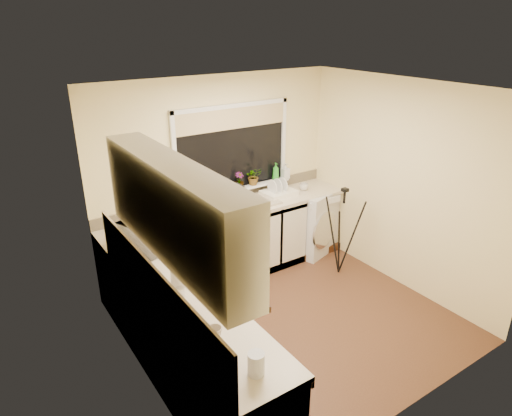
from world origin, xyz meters
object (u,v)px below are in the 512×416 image
object	(u,v)px
plant_a	(193,189)
soap_bottle_green	(276,171)
steel_jar	(180,294)
microwave	(146,236)
plant_b	(215,184)
glass_jug	(256,364)
kettle	(179,277)
tripod	(342,232)
plant_d	(254,176)
cup_back	(304,187)
laptop	(200,211)
dish_rack	(279,193)
soap_bottle_clear	(285,171)
cup_left	(215,333)
washing_machine	(309,220)
plant_c	(239,180)

from	to	relation	value
plant_a	soap_bottle_green	size ratio (longest dim) A/B	1.00
steel_jar	microwave	world-z (taller)	microwave
microwave	plant_a	size ratio (longest dim) A/B	2.19
plant_b	microwave	bearing A→B (deg)	-151.35
glass_jug	plant_a	bearing A→B (deg)	71.20
kettle	tripod	size ratio (longest dim) A/B	0.17
microwave	steel_jar	bearing A→B (deg)	153.03
kettle	plant_a	distance (m)	1.71
plant_a	plant_d	xyz separation A→B (m)	(0.86, 0.00, 0.00)
plant_d	cup_back	size ratio (longest dim) A/B	1.91
laptop	dish_rack	size ratio (longest dim) A/B	1.05
dish_rack	plant_b	size ratio (longest dim) A/B	1.78
cup_back	microwave	bearing A→B (deg)	-170.10
soap_bottle_clear	dish_rack	bearing A→B (deg)	-145.09
laptop	cup_left	bearing A→B (deg)	-133.63
washing_machine	soap_bottle_green	xyz separation A→B (m)	(-0.40, 0.25, 0.72)
plant_b	soap_bottle_clear	bearing A→B (deg)	-0.90
cup_left	plant_c	bearing A→B (deg)	54.24
tripod	plant_b	xyz separation A→B (m)	(-1.25, 0.95, 0.59)
plant_d	cup_left	world-z (taller)	plant_d
steel_jar	plant_b	size ratio (longest dim) A/B	0.45
washing_machine	glass_jug	bearing A→B (deg)	-152.65
washing_machine	soap_bottle_green	bearing A→B (deg)	131.42
microwave	plant_a	distance (m)	1.06
plant_d	soap_bottle_clear	world-z (taller)	plant_d
tripod	microwave	size ratio (longest dim) A/B	2.31
steel_jar	plant_a	world-z (taller)	plant_a
dish_rack	steel_jar	world-z (taller)	steel_jar
plant_a	laptop	bearing A→B (deg)	-99.97
plant_a	cup_back	xyz separation A→B (m)	(1.52, -0.21, -0.22)
plant_a	cup_back	world-z (taller)	plant_a
washing_machine	plant_b	xyz separation A→B (m)	(-1.32, 0.24, 0.72)
plant_d	steel_jar	bearing A→B (deg)	-137.94
washing_machine	tripod	bearing A→B (deg)	-112.66
laptop	soap_bottle_clear	size ratio (longest dim) A/B	2.15
washing_machine	plant_c	size ratio (longest dim) A/B	4.24
plant_a	microwave	bearing A→B (deg)	-143.47
plant_b	cup_back	size ratio (longest dim) A/B	1.99
washing_machine	steel_jar	world-z (taller)	steel_jar
dish_rack	tripod	xyz separation A→B (m)	(0.40, -0.78, -0.36)
tripod	cup_back	distance (m)	0.84
steel_jar	cup_left	size ratio (longest dim) A/B	1.01
plant_c	steel_jar	bearing A→B (deg)	-134.42
laptop	steel_jar	size ratio (longest dim) A/B	4.17
plant_a	cup_back	distance (m)	1.55
kettle	plant_a	bearing A→B (deg)	58.93
kettle	plant_c	bearing A→B (deg)	43.67
plant_b	plant_c	bearing A→B (deg)	-1.73
dish_rack	cup_left	distance (m)	2.93
washing_machine	plant_d	distance (m)	1.07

